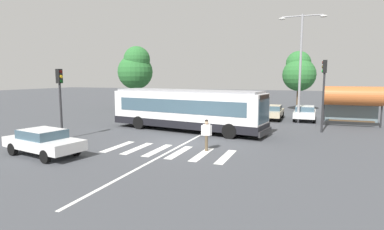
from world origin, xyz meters
name	(u,v)px	position (x,y,z in m)	size (l,w,h in m)	color
ground_plane	(179,144)	(0.00, 0.00, 0.00)	(160.00, 160.00, 0.00)	#424449
city_transit_bus	(186,110)	(-1.23, 4.33, 1.59)	(12.28, 4.44, 3.06)	black
pedestrian_crossing_street	(206,133)	(2.13, -1.11, 0.97)	(0.55, 0.38, 1.72)	brown
foreground_sedan	(43,141)	(-5.34, -5.05, 0.77)	(4.76, 2.64, 1.35)	black
parked_car_charcoal	(170,107)	(-6.68, 13.11, 0.77)	(2.01, 4.57, 1.35)	black
parked_car_blue	(196,108)	(-3.82, 13.54, 0.77)	(1.91, 4.52, 1.35)	black
parked_car_black	(221,109)	(-1.04, 13.24, 0.77)	(1.92, 4.53, 1.35)	black
parked_car_silver	(247,110)	(1.61, 13.51, 0.77)	(2.01, 4.57, 1.35)	black
parked_car_champagne	(272,111)	(4.07, 12.98, 0.77)	(1.91, 4.52, 1.35)	black
parked_car_white	(305,112)	(6.98, 13.31, 0.77)	(1.96, 4.55, 1.35)	black
traffic_light_near_corner	(60,92)	(-7.52, -1.49, 3.03)	(0.33, 0.32, 4.50)	#28282B
traffic_light_far_corner	(324,85)	(8.21, 7.10, 3.45)	(0.33, 0.32, 5.19)	#28282B
bus_stop_shelter	(353,97)	(10.56, 10.98, 2.42)	(4.31, 1.54, 3.25)	#28282B
twin_arm_street_lamp	(301,58)	(6.46, 11.58, 5.64)	(3.90, 0.32, 9.27)	#939399
background_tree_left	(136,68)	(-12.65, 16.23, 5.05)	(4.25, 4.25, 7.70)	brown
background_tree_right	(299,71)	(6.05, 21.96, 4.65)	(3.85, 3.85, 7.06)	brown
crosswalk_painted_stripes	(168,151)	(0.25, -2.01, 0.00)	(6.86, 2.96, 0.01)	silver
lane_center_line	(195,138)	(0.34, 2.00, 0.00)	(0.16, 24.00, 0.01)	silver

